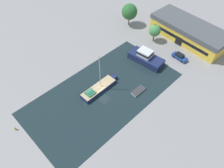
% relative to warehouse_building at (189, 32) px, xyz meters
% --- Properties ---
extents(ground_plane, '(440.00, 440.00, 0.00)m').
position_rel_warehouse_building_xyz_m(ground_plane, '(-2.22, -34.19, -2.72)').
color(ground_plane, gray).
extents(water_canal, '(20.58, 39.21, 0.01)m').
position_rel_warehouse_building_xyz_m(water_canal, '(-2.22, -34.19, -2.72)').
color(water_canal, '#19282D').
rests_on(water_canal, ground).
extents(warehouse_building, '(24.68, 10.97, 5.38)m').
position_rel_warehouse_building_xyz_m(warehouse_building, '(0.00, 0.00, 0.00)').
color(warehouse_building, gold).
rests_on(warehouse_building, ground).
extents(quay_tree_near_building, '(3.55, 3.55, 5.57)m').
position_rel_warehouse_building_xyz_m(quay_tree_near_building, '(-6.82, -8.53, 1.06)').
color(quay_tree_near_building, brown).
rests_on(quay_tree_near_building, ground).
extents(quay_tree_by_water, '(5.15, 5.15, 7.50)m').
position_rel_warehouse_building_xyz_m(quay_tree_by_water, '(-18.32, -7.43, 2.20)').
color(quay_tree_by_water, brown).
rests_on(quay_tree_by_water, ground).
extents(parked_car, '(4.62, 2.08, 1.66)m').
position_rel_warehouse_building_xyz_m(parked_car, '(3.78, -9.85, -1.89)').
color(parked_car, navy).
rests_on(parked_car, ground).
extents(sailboat_moored, '(3.04, 11.21, 11.23)m').
position_rel_warehouse_building_xyz_m(sailboat_moored, '(-3.78, -34.33, -2.11)').
color(sailboat_moored, '#19234C').
rests_on(sailboat_moored, water_canal).
extents(motor_cruiser, '(10.47, 5.21, 3.64)m').
position_rel_warehouse_building_xyz_m(motor_cruiser, '(-2.49, -17.62, -1.38)').
color(motor_cruiser, '#19234C').
rests_on(motor_cruiser, water_canal).
extents(small_dinghy, '(1.77, 3.89, 0.54)m').
position_rel_warehouse_building_xyz_m(small_dinghy, '(3.57, -27.72, -2.44)').
color(small_dinghy, white).
rests_on(small_dinghy, water_canal).
extents(mooring_bollard, '(0.38, 0.38, 0.86)m').
position_rel_warehouse_building_xyz_m(mooring_bollard, '(-8.01, -55.05, -2.26)').
color(mooring_bollard, olive).
rests_on(mooring_bollard, ground).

